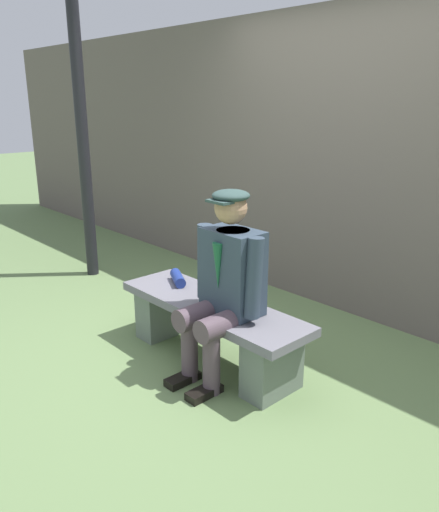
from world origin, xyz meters
name	(u,v)px	position (x,y,z in m)	size (l,w,h in m)	color
ground_plane	(212,359)	(0.00, 0.00, 0.00)	(30.00, 30.00, 0.00)	#64804E
bench	(211,324)	(0.00, 0.00, 0.28)	(1.50, 0.45, 0.43)	slate
seated_man	(225,282)	(-0.21, 0.07, 0.66)	(0.55, 0.58, 1.24)	#313F4F
rolled_magazine	(178,278)	(0.45, -0.07, 0.47)	(0.08, 0.08, 0.24)	navy
stadium_wall	(348,164)	(0.00, -1.53, 1.24)	(12.00, 0.24, 2.48)	#635953
lamp_post	(77,65)	(2.21, -0.31, 2.06)	(0.27, 0.27, 3.32)	black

